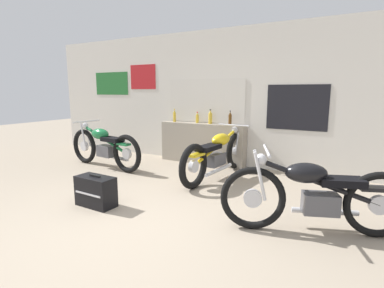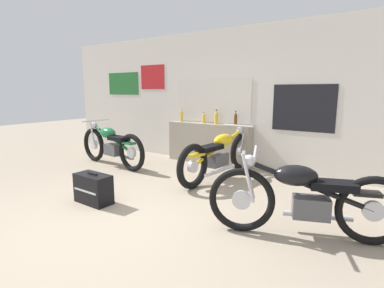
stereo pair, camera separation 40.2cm
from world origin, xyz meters
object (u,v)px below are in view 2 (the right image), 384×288
object	(u,v)px
motorcycle_green	(111,145)
hard_case_black	(93,189)
bottle_left_center	(204,118)
motorcycle_black	(305,198)
bottle_leftmost	(182,116)
bottle_right_center	(236,119)
motorcycle_yellow	(220,154)
bottle_center	(216,118)

from	to	relation	value
motorcycle_green	hard_case_black	xyz separation A→B (m)	(1.44, -1.58, -0.23)
bottle_left_center	motorcycle_black	xyz separation A→B (m)	(2.72, -2.34, -0.53)
bottle_left_center	hard_case_black	bearing A→B (deg)	-89.44
bottle_leftmost	hard_case_black	xyz separation A→B (m)	(0.57, -2.88, -0.79)
motorcycle_black	motorcycle_green	size ratio (longest dim) A/B	0.93
bottle_left_center	motorcycle_black	world-z (taller)	bottle_left_center
motorcycle_black	hard_case_black	size ratio (longest dim) A/B	3.43
bottle_right_center	motorcycle_black	world-z (taller)	bottle_right_center
motorcycle_green	motorcycle_yellow	size ratio (longest dim) A/B	0.92
bottle_left_center	motorcycle_yellow	bearing A→B (deg)	-44.75
bottle_leftmost	bottle_right_center	distance (m)	1.34
bottle_leftmost	motorcycle_black	size ratio (longest dim) A/B	0.15
bottle_center	bottle_right_center	bearing A→B (deg)	-4.70
bottle_leftmost	bottle_center	world-z (taller)	bottle_center
bottle_left_center	bottle_leftmost	bearing A→B (deg)	-173.24
bottle_center	motorcycle_yellow	size ratio (longest dim) A/B	0.13
motorcycle_green	hard_case_black	world-z (taller)	motorcycle_green
bottle_right_center	bottle_left_center	bearing A→B (deg)	174.61
bottle_right_center	hard_case_black	bearing A→B (deg)	-104.88
motorcycle_yellow	hard_case_black	xyz separation A→B (m)	(-0.87, -2.06, -0.23)
bottle_leftmost	hard_case_black	bearing A→B (deg)	-78.77
motorcycle_yellow	hard_case_black	size ratio (longest dim) A/B	4.03
bottle_leftmost	motorcycle_green	xyz separation A→B (m)	(-0.87, -1.30, -0.56)
bottle_right_center	bottle_leftmost	bearing A→B (deg)	179.56
motorcycle_green	hard_case_black	size ratio (longest dim) A/B	3.69
bottle_left_center	bottle_center	xyz separation A→B (m)	(0.33, -0.04, 0.03)
bottle_center	motorcycle_yellow	bearing A→B (deg)	-56.47
bottle_center	bottle_right_center	xyz separation A→B (m)	(0.46, -0.04, -0.00)
bottle_leftmost	bottle_center	xyz separation A→B (m)	(0.87, 0.03, 0.01)
bottle_right_center	motorcycle_black	bearing A→B (deg)	-49.64
hard_case_black	motorcycle_black	bearing A→B (deg)	12.80
motorcycle_black	bottle_leftmost	bearing A→B (deg)	145.10
bottle_leftmost	bottle_left_center	size ratio (longest dim) A/B	1.21
bottle_left_center	bottle_right_center	bearing A→B (deg)	-5.39
bottle_center	hard_case_black	world-z (taller)	bottle_center
bottle_center	motorcycle_black	xyz separation A→B (m)	(2.38, -2.30, -0.56)
bottle_center	motorcycle_green	xyz separation A→B (m)	(-1.74, -1.33, -0.56)
bottle_leftmost	motorcycle_yellow	xyz separation A→B (m)	(1.44, -0.82, -0.56)
bottle_left_center	hard_case_black	world-z (taller)	bottle_left_center
motorcycle_black	motorcycle_yellow	bearing A→B (deg)	141.45
motorcycle_black	hard_case_black	xyz separation A→B (m)	(-2.69, -0.61, -0.23)
bottle_right_center	hard_case_black	distance (m)	3.08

